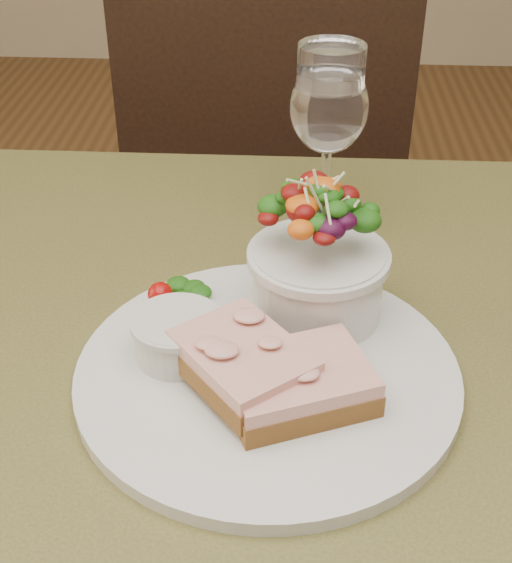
# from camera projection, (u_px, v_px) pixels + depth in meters

# --- Properties ---
(cafe_table) EXTENTS (0.80, 0.80, 0.75)m
(cafe_table) POSITION_uv_depth(u_px,v_px,m) (255.00, 457.00, 0.69)
(cafe_table) COLOR #433F1D
(cafe_table) RESTS_ON ground
(chair_far) EXTENTS (0.43, 0.43, 0.90)m
(chair_far) POSITION_uv_depth(u_px,v_px,m) (265.00, 295.00, 1.51)
(chair_far) COLOR black
(chair_far) RESTS_ON ground
(dinner_plate) EXTENTS (0.30, 0.30, 0.01)m
(dinner_plate) POSITION_uv_depth(u_px,v_px,m) (267.00, 374.00, 0.62)
(dinner_plate) COLOR silver
(dinner_plate) RESTS_ON cafe_table
(sandwich_front) EXTENTS (0.13, 0.11, 0.03)m
(sandwich_front) POSITION_uv_depth(u_px,v_px,m) (297.00, 383.00, 0.57)
(sandwich_front) COLOR #522D16
(sandwich_front) RESTS_ON dinner_plate
(sandwich_back) EXTENTS (0.12, 0.13, 0.03)m
(sandwich_back) POSITION_uv_depth(u_px,v_px,m) (243.00, 362.00, 0.58)
(sandwich_back) COLOR #522D16
(sandwich_back) RESTS_ON dinner_plate
(ramekin) EXTENTS (0.07, 0.07, 0.04)m
(ramekin) POSITION_uv_depth(u_px,v_px,m) (177.00, 335.00, 0.61)
(ramekin) COLOR beige
(ramekin) RESTS_ON dinner_plate
(salad_bowl) EXTENTS (0.11, 0.11, 0.13)m
(salad_bowl) POSITION_uv_depth(u_px,v_px,m) (319.00, 253.00, 0.64)
(salad_bowl) COLOR silver
(salad_bowl) RESTS_ON dinner_plate
(garnish) EXTENTS (0.05, 0.04, 0.02)m
(garnish) POSITION_uv_depth(u_px,v_px,m) (173.00, 294.00, 0.68)
(garnish) COLOR #13380A
(garnish) RESTS_ON dinner_plate
(wine_glass) EXTENTS (0.08, 0.08, 0.18)m
(wine_glass) POSITION_uv_depth(u_px,v_px,m) (329.00, 113.00, 0.75)
(wine_glass) COLOR white
(wine_glass) RESTS_ON cafe_table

